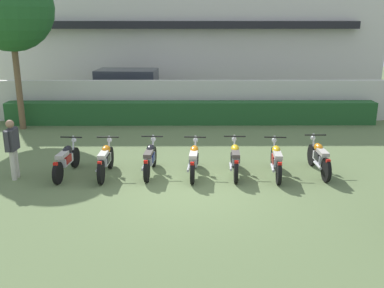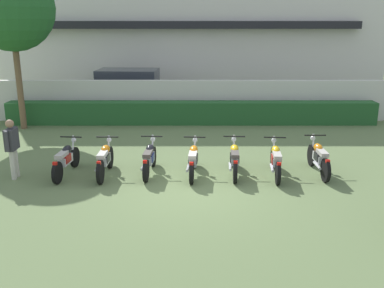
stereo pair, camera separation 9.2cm
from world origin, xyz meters
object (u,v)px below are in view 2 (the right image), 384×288
Objects in this scene: parked_car at (132,90)px; inspector_person at (13,144)px; motorcycle_in_row_5 at (276,160)px; motorcycle_in_row_1 at (105,159)px; motorcycle_in_row_2 at (150,158)px; motorcycle_in_row_0 at (66,159)px; tree_near_inspector at (12,8)px; motorcycle_in_row_6 at (319,158)px; motorcycle_in_row_3 at (194,159)px; motorcycle_in_row_4 at (235,159)px.

parked_car reaches higher than inspector_person.
motorcycle_in_row_5 is at bearing 1.37° from inspector_person.
inspector_person is at bearing 95.47° from motorcycle_in_row_1.
motorcycle_in_row_0 is at bearing 96.13° from motorcycle_in_row_2.
motorcycle_in_row_5 is at bearing -31.21° from tree_near_inspector.
tree_near_inspector is 3.81× the size of inspector_person.
motorcycle_in_row_5 is 0.99× the size of motorcycle_in_row_6.
motorcycle_in_row_1 is 1.19m from motorcycle_in_row_2.
motorcycle_in_row_0 is 1.00× the size of motorcycle_in_row_3.
motorcycle_in_row_3 is (6.55, -5.23, -4.01)m from tree_near_inspector.
tree_near_inspector is 10.07m from motorcycle_in_row_4.
parked_car is 2.54× the size of motorcycle_in_row_2.
motorcycle_in_row_1 is 0.99× the size of motorcycle_in_row_3.
motorcycle_in_row_3 is 0.98× the size of motorcycle_in_row_6.
parked_car is 10.68m from motorcycle_in_row_6.
motorcycle_in_row_2 is 0.96× the size of motorcycle_in_row_5.
parked_car is 2.92× the size of inspector_person.
motorcycle_in_row_0 is 2.23m from motorcycle_in_row_2.
motorcycle_in_row_6 reaches higher than motorcycle_in_row_3.
motorcycle_in_row_5 is 1.21m from motorcycle_in_row_6.
motorcycle_in_row_4 is 2.29m from motorcycle_in_row_6.
tree_near_inspector is at bearing 55.53° from motorcycle_in_row_3.
tree_near_inspector is (-3.72, -3.57, 3.51)m from parked_car.
motorcycle_in_row_3 is at bearing -85.71° from motorcycle_in_row_0.
motorcycle_in_row_4 is 1.09m from motorcycle_in_row_5.
motorcycle_in_row_3 is (1.18, -0.11, -0.00)m from motorcycle_in_row_2.
motorcycle_in_row_5 is at bearing -89.73° from motorcycle_in_row_1.
inspector_person is (-1.88, -9.03, -0.01)m from parked_car.
motorcycle_in_row_6 is at bearing -86.11° from motorcycle_in_row_2.
motorcycle_in_row_3 is (2.36, 0.03, -0.01)m from motorcycle_in_row_1.
motorcycle_in_row_2 is at bearing 92.01° from motorcycle_in_row_5.
inspector_person is at bearing 104.96° from motorcycle_in_row_0.
inspector_person is at bearing 99.11° from motorcycle_in_row_2.
motorcycle_in_row_4 is (1.10, 0.05, 0.01)m from motorcycle_in_row_3.
motorcycle_in_row_4 is at bearing -85.03° from motorcycle_in_row_0.
motorcycle_in_row_1 is at bearing 94.91° from motorcycle_in_row_3.
motorcycle_in_row_6 is 1.21× the size of inspector_person.
motorcycle_in_row_3 is at bearing 91.65° from motorcycle_in_row_6.
motorcycle_in_row_0 is at bearing -59.01° from tree_near_inspector.
inspector_person is (-5.81, -0.28, 0.48)m from motorcycle_in_row_4.
motorcycle_in_row_4 is at bearing -61.88° from parked_car.
motorcycle_in_row_0 is 1.04× the size of motorcycle_in_row_2.
motorcycle_in_row_2 is 3.57m from inspector_person.
motorcycle_in_row_1 is 2.40m from inspector_person.
tree_near_inspector is 3.31× the size of motorcycle_in_row_2.
motorcycle_in_row_1 is 4.55m from motorcycle_in_row_5.
tree_near_inspector is at bearing 59.20° from motorcycle_in_row_4.
parked_car reaches higher than motorcycle_in_row_6.
motorcycle_in_row_5 is (1.09, -0.11, -0.00)m from motorcycle_in_row_4.
motorcycle_in_row_1 is 5.75m from motorcycle_in_row_6.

